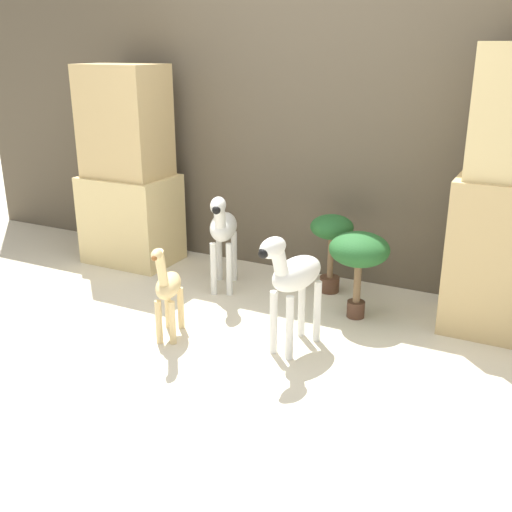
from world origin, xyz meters
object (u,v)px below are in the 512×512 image
object	(u,v)px
zebra_right	(293,277)
potted_palm_front	(331,235)
zebra_left	(223,229)
giraffe_figurine	(168,289)
potted_palm_back	(359,253)

from	to	relation	value
zebra_right	potted_palm_front	bearing A→B (deg)	96.50
potted_palm_front	zebra_left	bearing A→B (deg)	-156.64
giraffe_figurine	zebra_left	bearing A→B (deg)	95.94
giraffe_figurine	potted_palm_front	size ratio (longest dim) A/B	1.10
potted_palm_front	zebra_right	bearing A→B (deg)	-83.50
zebra_left	potted_palm_front	distance (m)	0.74
zebra_left	potted_palm_back	distance (m)	0.97
giraffe_figurine	potted_palm_front	distance (m)	1.24
zebra_right	potted_palm_front	distance (m)	0.90
zebra_right	potted_palm_back	world-z (taller)	zebra_right
giraffe_figurine	potted_palm_front	xyz separation A→B (m)	(0.60, 1.08, 0.10)
potted_palm_front	potted_palm_back	bearing A→B (deg)	-47.34
giraffe_figurine	potted_palm_back	distance (m)	1.18
giraffe_figurine	potted_palm_front	world-z (taller)	giraffe_figurine
zebra_right	giraffe_figurine	size ratio (longest dim) A/B	1.17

